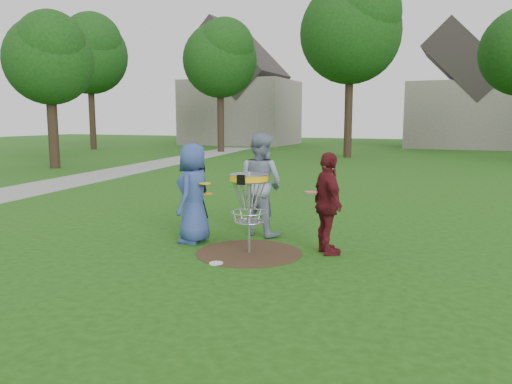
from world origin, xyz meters
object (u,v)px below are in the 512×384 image
at_px(player_grey, 261,184).
at_px(player_maroon, 328,204).
at_px(player_black, 198,201).
at_px(disc_golf_basket, 249,193).
at_px(player_blue, 194,193).

bearing_deg(player_grey, player_maroon, 167.04).
relative_size(player_grey, player_maroon, 1.16).
relative_size(player_black, disc_golf_basket, 1.05).
bearing_deg(player_blue, player_maroon, 87.08).
relative_size(player_blue, player_maroon, 1.06).
bearing_deg(player_grey, player_black, 55.42).
distance_m(player_maroon, disc_golf_basket, 1.32).
xyz_separation_m(player_blue, player_black, (-0.06, 0.27, -0.18)).
bearing_deg(disc_golf_basket, player_maroon, 20.52).
relative_size(player_blue, disc_golf_basket, 1.31).
distance_m(player_grey, disc_golf_basket, 1.39).
bearing_deg(player_blue, player_grey, 132.96).
distance_m(player_blue, player_black, 0.33).
distance_m(player_blue, player_maroon, 2.46).
distance_m(player_blue, player_grey, 1.37).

